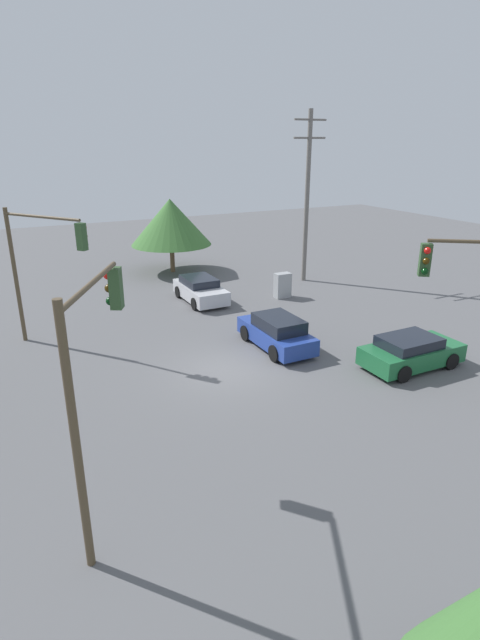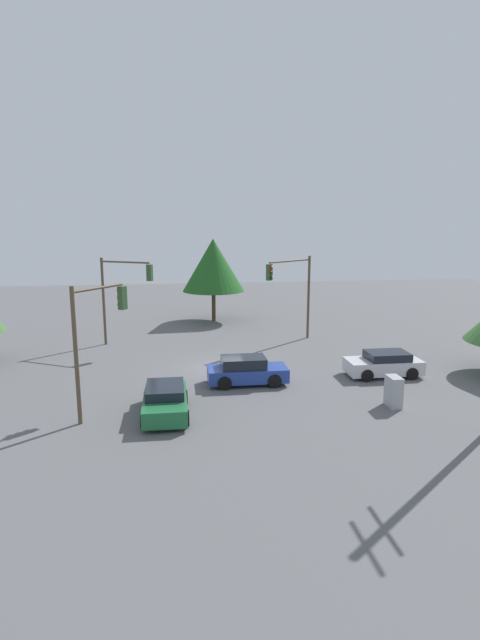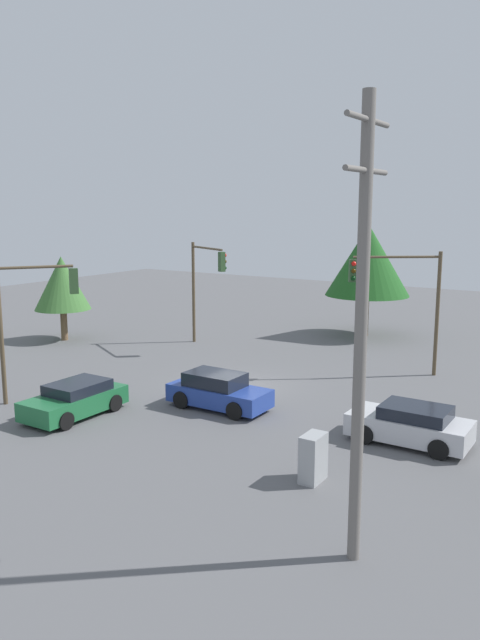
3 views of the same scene
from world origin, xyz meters
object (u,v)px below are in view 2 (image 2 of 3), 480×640
object	(u,v)px
sedan_silver	(384,364)
sedan_blue	(246,371)
sedan_green	(165,401)
traffic_signal_cross	(293,284)
traffic_signal_aux	(96,326)
electrical_cabinet	(394,392)
traffic_signal_main	(122,286)

from	to	relation	value
sedan_silver	sedan_blue	size ratio (longest dim) A/B	0.98
sedan_green	sedan_blue	distance (m)	5.55
sedan_green	traffic_signal_cross	bearing A→B (deg)	-124.71
traffic_signal_aux	electrical_cabinet	world-z (taller)	traffic_signal_aux
traffic_signal_main	traffic_signal_aux	distance (m)	12.13
sedan_green	electrical_cabinet	xyz separation A→B (m)	(0.36, 10.30, 0.07)
sedan_silver	sedan_green	bearing A→B (deg)	109.24
traffic_signal_cross	traffic_signal_aux	xyz separation A→B (m)	(11.91, -11.42, -0.15)
sedan_blue	traffic_signal_cross	xyz separation A→B (m)	(-8.69, 4.48, 3.40)
traffic_signal_aux	traffic_signal_cross	bearing A→B (deg)	-8.30
sedan_green	traffic_signal_aux	xyz separation A→B (m)	(-0.50, -2.82, 3.31)
traffic_signal_cross	electrical_cabinet	bearing A→B (deg)	61.83
traffic_signal_cross	electrical_cabinet	distance (m)	13.32
traffic_signal_main	sedan_blue	bearing A→B (deg)	-23.29
electrical_cabinet	traffic_signal_cross	bearing A→B (deg)	-172.42
traffic_signal_cross	electrical_cabinet	size ratio (longest dim) A/B	4.15
sedan_silver	traffic_signal_main	size ratio (longest dim) A/B	0.68
traffic_signal_main	electrical_cabinet	world-z (taller)	traffic_signal_main
traffic_signal_main	traffic_signal_aux	xyz separation A→B (m)	(12.12, 0.09, -0.13)
sedan_green	electrical_cabinet	size ratio (longest dim) A/B	2.84
electrical_cabinet	traffic_signal_aux	bearing A→B (deg)	-93.76
traffic_signal_main	electrical_cabinet	distance (m)	18.83
sedan_silver	traffic_signal_cross	xyz separation A→B (m)	(-8.31, -3.17, 3.44)
sedan_green	traffic_signal_main	xyz separation A→B (m)	(-12.63, -2.91, 3.44)
sedan_green	traffic_signal_main	size ratio (longest dim) A/B	0.68
sedan_green	traffic_signal_cross	size ratio (longest dim) A/B	0.68
traffic_signal_cross	traffic_signal_main	bearing A→B (deg)	-36.79
traffic_signal_aux	sedan_blue	bearing A→B (deg)	-29.56
sedan_silver	traffic_signal_cross	bearing A→B (deg)	20.86
sedan_green	sedan_blue	xyz separation A→B (m)	(-3.73, 4.11, 0.05)
sedan_green	electrical_cabinet	distance (m)	10.30
sedan_green	electrical_cabinet	bearing A→B (deg)	178.00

